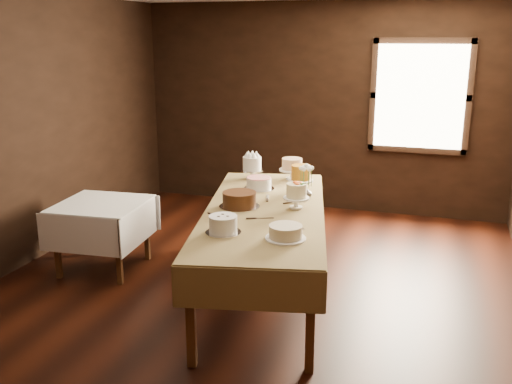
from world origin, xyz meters
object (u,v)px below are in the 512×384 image
(side_table, at_px, (101,211))
(cake_server_c, at_px, (268,197))
(cake_speckled, at_px, (292,170))
(cake_server_b, at_px, (299,227))
(cake_lattice, at_px, (259,184))
(cake_meringue, at_px, (252,168))
(cake_server_d, at_px, (298,201))
(cake_chocolate, at_px, (239,200))
(cake_flowers, at_px, (296,197))
(display_table, at_px, (264,215))
(cake_swirl, at_px, (223,225))
(cake_cream, at_px, (286,233))
(cake_server_a, at_px, (265,218))
(cake_server_e, at_px, (220,218))
(cake_caramel, at_px, (301,180))
(flower_vase, at_px, (306,193))

(side_table, distance_m, cake_server_c, 1.72)
(side_table, xyz_separation_m, cake_speckled, (1.72, 1.07, 0.32))
(cake_server_b, distance_m, cake_server_c, 0.93)
(side_table, height_order, cake_lattice, cake_lattice)
(cake_meringue, distance_m, cake_server_d, 1.00)
(cake_chocolate, bearing_deg, cake_speckled, 80.66)
(cake_meringue, height_order, cake_flowers, cake_meringue)
(display_table, bearing_deg, cake_flowers, 20.81)
(cake_swirl, bearing_deg, cake_server_c, 88.44)
(cake_swirl, distance_m, cake_server_c, 1.11)
(side_table, distance_m, cake_server_d, 2.03)
(side_table, xyz_separation_m, cake_cream, (2.15, -0.77, 0.26))
(cake_flowers, distance_m, cake_server_a, 0.43)
(cake_server_d, bearing_deg, cake_server_b, -122.13)
(cake_cream, bearing_deg, cake_lattice, 115.90)
(cake_server_a, xyz_separation_m, cake_server_c, (-0.18, 0.64, 0.00))
(cake_server_b, bearing_deg, cake_server_d, 151.05)
(cake_cream, relative_size, cake_server_d, 1.37)
(cake_meringue, distance_m, cake_server_c, 0.76)
(cake_server_b, height_order, cake_server_e, same)
(cake_speckled, distance_m, cake_server_c, 0.77)
(side_table, bearing_deg, cake_server_d, 7.20)
(side_table, relative_size, cake_meringue, 3.39)
(cake_meringue, height_order, cake_server_a, cake_meringue)
(cake_server_c, bearing_deg, cake_speckled, -19.35)
(cake_caramel, bearing_deg, flower_vase, -63.11)
(cake_lattice, relative_size, cake_server_b, 1.32)
(display_table, distance_m, cake_lattice, 0.68)
(cake_flowers, distance_m, cake_server_e, 0.74)
(cake_swirl, xyz_separation_m, cake_server_e, (-0.17, 0.35, -0.07))
(cake_caramel, bearing_deg, cake_server_a, -95.37)
(cake_meringue, xyz_separation_m, cake_server_c, (0.38, -0.65, -0.11))
(cake_server_b, bearing_deg, cake_server_c, 169.70)
(cake_server_b, bearing_deg, cake_lattice, 169.89)
(display_table, height_order, cake_server_d, cake_server_d)
(cake_speckled, xyz_separation_m, cake_cream, (0.43, -1.84, -0.05))
(cake_cream, distance_m, cake_server_d, 1.03)
(cake_flowers, bearing_deg, flower_vase, 88.57)
(cake_speckled, height_order, cake_caramel, cake_caramel)
(side_table, xyz_separation_m, cake_server_b, (2.19, -0.46, 0.21))
(cake_server_e, bearing_deg, cake_flowers, 71.79)
(side_table, distance_m, cake_server_e, 1.55)
(cake_caramel, height_order, cake_cream, cake_caramel)
(cake_chocolate, bearing_deg, side_table, 176.71)
(cake_server_c, bearing_deg, cake_server_e, 148.82)
(side_table, xyz_separation_m, cake_flowers, (2.03, 0.04, 0.31))
(cake_server_c, bearing_deg, cake_server_d, -116.33)
(display_table, bearing_deg, cake_server_a, -71.60)
(cake_server_a, distance_m, cake_server_e, 0.39)
(cake_server_b, xyz_separation_m, flower_vase, (-0.15, 0.84, 0.06))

